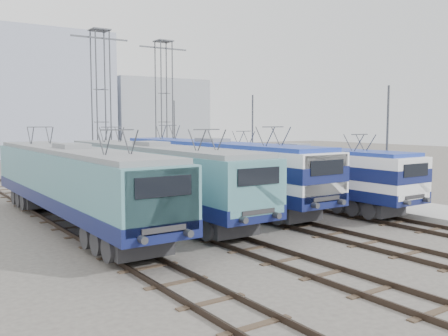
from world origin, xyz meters
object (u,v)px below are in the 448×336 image
catenary_tower_east (164,103)px  mast_rear (174,138)px  locomotive_far_left (74,180)px  locomotive_center_left (153,173)px  locomotive_far_right (295,168)px  mast_mid (252,142)px  mast_front (387,150)px  locomotive_center_right (214,166)px  catenary_tower_west (101,101)px

catenary_tower_east → mast_rear: bearing=43.6°
locomotive_far_left → locomotive_center_left: bearing=8.8°
locomotive_center_left → locomotive_far_right: locomotive_center_left is taller
catenary_tower_east → mast_mid: size_ratio=1.71×
locomotive_far_left → locomotive_far_right: locomotive_far_left is taller
locomotive_far_left → catenary_tower_east: 21.29m
mast_front → locomotive_center_left: bearing=148.7°
locomotive_center_left → locomotive_center_right: 4.60m
catenary_tower_west → mast_mid: bearing=-42.9°
mast_front → locomotive_far_left: bearing=159.0°
locomotive_center_right → mast_mid: mast_mid is taller
locomotive_far_right → mast_front: (1.85, -5.32, 1.30)m
locomotive_center_right → catenary_tower_east: catenary_tower_east is taller
locomotive_far_left → catenary_tower_east: (13.25, 16.10, 4.32)m
mast_front → catenary_tower_east: bearing=95.5°
locomotive_center_right → catenary_tower_west: size_ratio=1.57×
catenary_tower_west → locomotive_far_right: bearing=-65.3°
locomotive_center_left → mast_front: (10.85, -6.60, 1.20)m
locomotive_center_left → mast_mid: (10.85, 5.40, 1.20)m
mast_rear → locomotive_far_left: bearing=-130.3°
catenary_tower_west → catenary_tower_east: bearing=17.1°
locomotive_far_left → mast_rear: size_ratio=2.66×
locomotive_far_right → mast_rear: size_ratio=2.45×
locomotive_far_left → catenary_tower_west: (6.75, 14.10, 4.32)m
mast_front → mast_mid: (0.00, 12.00, 0.00)m
locomotive_center_right → mast_rear: size_ratio=2.69×
locomotive_center_left → mast_mid: bearing=26.5°
locomotive_center_left → catenary_tower_east: catenary_tower_east is taller
mast_rear → mast_mid: bearing=-90.0°
locomotive_center_left → mast_rear: (10.85, 17.40, 1.20)m
locomotive_center_left → catenary_tower_east: 18.24m
locomotive_center_left → mast_front: size_ratio=2.64×
mast_front → mast_rear: same height
locomotive_center_left → locomotive_center_right: bearing=12.0°
locomotive_center_left → mast_rear: mast_rear is taller
locomotive_far_right → catenary_tower_east: 17.27m
mast_rear → locomotive_center_left: bearing=-121.9°
locomotive_center_left → locomotive_far_right: 9.09m
catenary_tower_west → mast_mid: (8.60, -8.00, -3.14)m
mast_mid → locomotive_far_left: bearing=-158.3°
locomotive_center_right → mast_front: 9.93m
locomotive_far_right → locomotive_far_left: bearing=177.5°
locomotive_center_left → locomotive_far_right: (9.00, -1.28, -0.10)m
catenary_tower_west → mast_rear: 9.99m
locomotive_center_left → catenary_tower_east: (8.75, 15.40, 4.34)m
catenary_tower_east → mast_mid: catenary_tower_east is taller
locomotive_far_left → mast_rear: 23.76m
catenary_tower_west → mast_mid: catenary_tower_west is taller
mast_mid → catenary_tower_east: bearing=101.9°
locomotive_center_right → mast_mid: 7.83m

